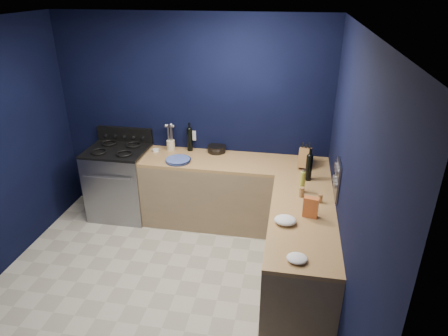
% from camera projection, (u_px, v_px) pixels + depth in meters
% --- Properties ---
extents(floor, '(3.50, 3.50, 0.02)m').
position_uv_depth(floor, '(155.00, 293.00, 4.11)').
color(floor, '#B6B09F').
rests_on(floor, ground).
extents(ceiling, '(3.50, 3.50, 0.02)m').
position_uv_depth(ceiling, '(129.00, 25.00, 2.99)').
color(ceiling, silver).
rests_on(ceiling, ground).
extents(wall_back, '(3.50, 0.02, 2.60)m').
position_uv_depth(wall_back, '(192.00, 119.00, 5.11)').
color(wall_back, black).
rests_on(wall_back, ground).
extents(wall_right, '(0.02, 3.50, 2.60)m').
position_uv_depth(wall_right, '(347.00, 197.00, 3.27)').
color(wall_right, black).
rests_on(wall_right, ground).
extents(cab_back, '(2.30, 0.63, 0.86)m').
position_uv_depth(cab_back, '(234.00, 194.00, 5.10)').
color(cab_back, '#836D4E').
rests_on(cab_back, floor).
extents(top_back, '(2.30, 0.63, 0.04)m').
position_uv_depth(top_back, '(234.00, 162.00, 4.91)').
color(top_back, brown).
rests_on(top_back, cab_back).
extents(cab_right, '(0.63, 1.67, 0.86)m').
position_uv_depth(cab_right, '(299.00, 257.00, 3.95)').
color(cab_right, '#836D4E').
rests_on(cab_right, floor).
extents(top_right, '(0.63, 1.67, 0.04)m').
position_uv_depth(top_right, '(303.00, 218.00, 3.75)').
color(top_right, brown).
rests_on(top_right, cab_right).
extents(gas_range, '(0.76, 0.66, 0.92)m').
position_uv_depth(gas_range, '(121.00, 183.00, 5.32)').
color(gas_range, gray).
rests_on(gas_range, floor).
extents(oven_door, '(0.59, 0.02, 0.42)m').
position_uv_depth(oven_door, '(111.00, 195.00, 5.04)').
color(oven_door, black).
rests_on(oven_door, gas_range).
extents(cooktop, '(0.76, 0.66, 0.03)m').
position_uv_depth(cooktop, '(117.00, 150.00, 5.12)').
color(cooktop, black).
rests_on(cooktop, gas_range).
extents(backguard, '(0.76, 0.06, 0.20)m').
position_uv_depth(backguard, '(125.00, 134.00, 5.34)').
color(backguard, black).
rests_on(backguard, gas_range).
extents(spice_panel, '(0.02, 0.28, 0.38)m').
position_uv_depth(spice_panel, '(337.00, 180.00, 3.81)').
color(spice_panel, gray).
rests_on(spice_panel, wall_right).
extents(wall_outlet, '(0.09, 0.02, 0.13)m').
position_uv_depth(wall_outlet, '(193.00, 136.00, 5.19)').
color(wall_outlet, white).
rests_on(wall_outlet, wall_back).
extents(plate_stack, '(0.35, 0.35, 0.04)m').
position_uv_depth(plate_stack, '(178.00, 160.00, 4.87)').
color(plate_stack, '#3A5A8F').
rests_on(plate_stack, top_back).
extents(ramekin, '(0.11, 0.11, 0.03)m').
position_uv_depth(ramekin, '(156.00, 150.00, 5.16)').
color(ramekin, white).
rests_on(ramekin, top_back).
extents(utensil_crock, '(0.14, 0.14, 0.13)m').
position_uv_depth(utensil_crock, '(171.00, 145.00, 5.19)').
color(utensil_crock, beige).
rests_on(utensil_crock, top_back).
extents(wine_bottle_back, '(0.09, 0.09, 0.30)m').
position_uv_depth(wine_bottle_back, '(190.00, 140.00, 5.14)').
color(wine_bottle_back, black).
rests_on(wine_bottle_back, top_back).
extents(lemon_basket, '(0.29, 0.29, 0.09)m').
position_uv_depth(lemon_basket, '(217.00, 149.00, 5.13)').
color(lemon_basket, black).
rests_on(lemon_basket, top_back).
extents(knife_block, '(0.17, 0.29, 0.29)m').
position_uv_depth(knife_block, '(305.00, 157.00, 4.71)').
color(knife_block, brown).
rests_on(knife_block, top_back).
extents(wine_bottle_right, '(0.07, 0.07, 0.29)m').
position_uv_depth(wine_bottle_right, '(309.00, 168.00, 4.37)').
color(wine_bottle_right, black).
rests_on(wine_bottle_right, top_right).
extents(oil_bottle, '(0.07, 0.07, 0.23)m').
position_uv_depth(oil_bottle, '(302.00, 182.00, 4.13)').
color(oil_bottle, '#95A332').
rests_on(oil_bottle, top_right).
extents(spice_jar_near, '(0.07, 0.07, 0.11)m').
position_uv_depth(spice_jar_near, '(302.00, 192.00, 4.06)').
color(spice_jar_near, olive).
rests_on(spice_jar_near, top_right).
extents(spice_jar_far, '(0.06, 0.06, 0.09)m').
position_uv_depth(spice_jar_far, '(320.00, 198.00, 3.96)').
color(spice_jar_far, olive).
rests_on(spice_jar_far, top_right).
extents(crouton_bag, '(0.15, 0.09, 0.20)m').
position_uv_depth(crouton_bag, '(311.00, 207.00, 3.70)').
color(crouton_bag, '#A92135').
rests_on(crouton_bag, top_right).
extents(towel_front, '(0.24, 0.22, 0.07)m').
position_uv_depth(towel_front, '(285.00, 220.00, 3.62)').
color(towel_front, white).
rests_on(towel_front, top_right).
extents(towel_end, '(0.19, 0.17, 0.05)m').
position_uv_depth(towel_end, '(297.00, 258.00, 3.14)').
color(towel_end, white).
rests_on(towel_end, top_right).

